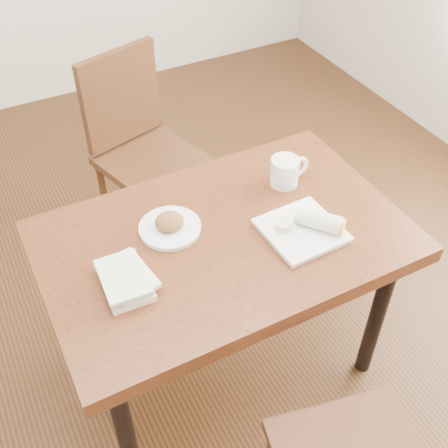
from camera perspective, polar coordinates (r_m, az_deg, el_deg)
name	(u,v)px	position (r m, az deg, el deg)	size (l,w,h in m)	color
ground	(224,362)	(2.46, 0.00, -13.85)	(4.00, 5.00, 0.01)	#472814
table	(224,253)	(1.93, 0.00, -2.94)	(1.21, 0.78, 0.75)	#642D17
chair_far	(139,140)	(2.69, -8.65, 8.41)	(0.52, 0.52, 0.95)	#472714
plate_scone	(170,226)	(1.88, -5.53, -0.18)	(0.21, 0.21, 0.07)	white
coffee_mug	(286,171)	(2.06, 6.30, 5.41)	(0.16, 0.11, 0.11)	white
plate_burrito	(307,227)	(1.88, 8.44, -0.30)	(0.26, 0.26, 0.08)	white
book_stack	(126,279)	(1.73, -9.97, -5.53)	(0.17, 0.22, 0.05)	white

